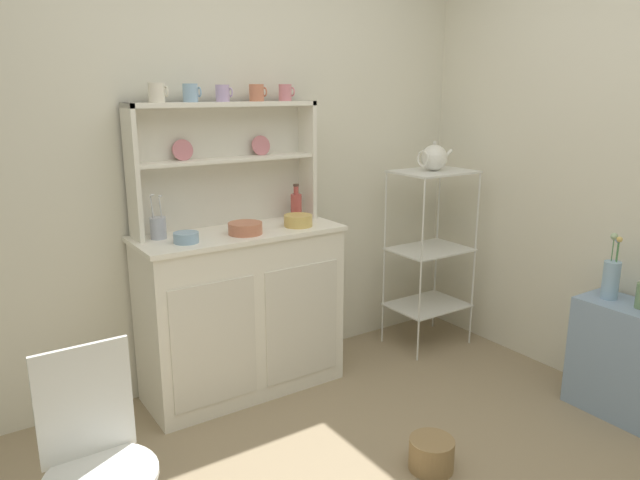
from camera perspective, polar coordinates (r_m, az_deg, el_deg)
name	(u,v)px	position (r m, az deg, el deg)	size (l,w,h in m)	color
wall_back	(229,162)	(3.36, -8.80, 7.41)	(3.84, 0.05, 2.50)	silver
hutch_cabinet	(242,310)	(3.29, -7.53, -6.72)	(1.10, 0.45, 0.92)	white
hutch_shelf_unit	(223,154)	(3.24, -9.32, 8.15)	(1.03, 0.18, 0.67)	silver
bakers_rack	(430,241)	(3.86, 10.57, -0.10)	(0.49, 0.36, 1.15)	silver
side_shelf_blue	(624,359)	(3.47, 27.22, -10.20)	(0.28, 0.48, 0.60)	#849EBC
wire_chair	(95,450)	(2.15, -20.91, -18.36)	(0.36, 0.36, 0.85)	white
floor_basket	(431,454)	(2.84, 10.69, -19.61)	(0.20, 0.20, 0.14)	#93754C
cup_cream_0	(157,93)	(3.05, -15.46, 13.53)	(0.09, 0.08, 0.09)	silver
cup_sky_1	(191,93)	(3.11, -12.36, 13.69)	(0.09, 0.07, 0.09)	#8EB2D1
cup_lilac_2	(223,93)	(3.18, -9.35, 13.79)	(0.09, 0.07, 0.09)	#B79ECC
cup_terracotta_3	(257,93)	(3.27, -6.11, 13.93)	(0.09, 0.08, 0.09)	#C67556
cup_rose_4	(285,93)	(3.36, -3.35, 14.00)	(0.09, 0.07, 0.09)	#D17A84
bowl_mixing_large	(186,237)	(2.97, -12.77, 0.24)	(0.12, 0.12, 0.05)	#8EB2D1
bowl_floral_medium	(245,228)	(3.09, -7.21, 1.13)	(0.18, 0.18, 0.06)	#C67556
bowl_cream_small	(298,221)	(3.24, -2.12, 1.89)	(0.16, 0.16, 0.06)	#DBB760
jam_bottle	(296,205)	(3.41, -2.31, 3.37)	(0.06, 0.06, 0.20)	#B74C47
utensil_jar	(158,227)	(3.07, -15.34, 1.20)	(0.08, 0.08, 0.23)	#B2B7C6
porcelain_teapot	(434,158)	(3.76, 10.92, 7.80)	(0.25, 0.16, 0.18)	white
flower_vase	(611,277)	(3.39, 26.26, -3.22)	(0.08, 0.08, 0.34)	#8EB2D1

